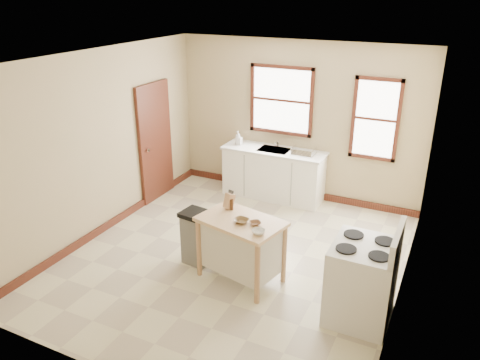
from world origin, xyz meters
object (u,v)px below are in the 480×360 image
object	(u,v)px
bowl_b	(255,223)
bowl_c	(259,232)
soap_bottle_b	(239,139)
kitchen_island	(241,250)
pepper_grinder	(232,205)
trash_bin	(197,237)
knife_block	(229,201)
gas_stove	(363,272)
bowl_a	(241,221)
dish_rack	(304,152)
soap_bottle_a	(238,138)

from	to	relation	value
bowl_b	bowl_c	size ratio (longest dim) A/B	0.88
soap_bottle_b	kitchen_island	distance (m)	2.95
pepper_grinder	trash_bin	xyz separation A→B (m)	(-0.48, -0.11, -0.56)
kitchen_island	knife_block	size ratio (longest dim) A/B	5.32
gas_stove	bowl_b	bearing A→B (deg)	177.20
knife_block	trash_bin	distance (m)	0.74
soap_bottle_b	kitchen_island	xyz separation A→B (m)	(1.29, -2.59, -0.59)
bowl_a	bowl_c	bearing A→B (deg)	-28.80
bowl_c	trash_bin	distance (m)	1.23
dish_rack	trash_bin	distance (m)	2.65
knife_block	bowl_b	bearing A→B (deg)	-6.41
bowl_a	gas_stove	bearing A→B (deg)	-1.41
bowl_c	gas_stove	world-z (taller)	gas_stove
soap_bottle_b	dish_rack	size ratio (longest dim) A/B	0.52
bowl_c	kitchen_island	bearing A→B (deg)	145.87
knife_block	soap_bottle_b	bearing A→B (deg)	134.97
dish_rack	bowl_a	bearing A→B (deg)	-65.17
soap_bottle_a	kitchen_island	bearing A→B (deg)	-45.16
bowl_a	soap_bottle_a	bearing A→B (deg)	116.85
dish_rack	trash_bin	size ratio (longest dim) A/B	0.50
kitchen_island	trash_bin	world-z (taller)	kitchen_island
knife_block	gas_stove	distance (m)	1.94
soap_bottle_a	bowl_a	xyz separation A→B (m)	(1.35, -2.66, -0.15)
bowl_c	gas_stove	size ratio (longest dim) A/B	0.13
soap_bottle_a	knife_block	world-z (taller)	soap_bottle_a
pepper_grinder	bowl_c	distance (m)	0.73
soap_bottle_a	pepper_grinder	world-z (taller)	soap_bottle_a
kitchen_island	pepper_grinder	xyz separation A→B (m)	(-0.24, 0.21, 0.51)
soap_bottle_b	knife_block	world-z (taller)	soap_bottle_b
kitchen_island	pepper_grinder	size ratio (longest dim) A/B	7.09
pepper_grinder	gas_stove	world-z (taller)	gas_stove
kitchen_island	trash_bin	xyz separation A→B (m)	(-0.72, 0.09, -0.05)
kitchen_island	bowl_b	size ratio (longest dim) A/B	7.38
soap_bottle_b	dish_rack	xyz separation A→B (m)	(1.23, 0.00, -0.05)
kitchen_island	gas_stove	size ratio (longest dim) A/B	0.87
bowl_b	trash_bin	distance (m)	1.07
bowl_c	trash_bin	xyz separation A→B (m)	(-1.07, 0.33, -0.51)
soap_bottle_b	pepper_grinder	distance (m)	2.60
bowl_a	bowl_b	distance (m)	0.18
kitchen_island	bowl_c	xyz separation A→B (m)	(0.34, -0.23, 0.46)
pepper_grinder	gas_stove	distance (m)	1.88
soap_bottle_b	trash_bin	xyz separation A→B (m)	(0.56, -2.50, -0.63)
trash_bin	knife_block	bearing A→B (deg)	25.49
soap_bottle_a	knife_block	distance (m)	2.57
soap_bottle_b	bowl_c	distance (m)	3.26
soap_bottle_a	trash_bin	bearing A→B (deg)	-58.71
kitchen_island	gas_stove	xyz separation A→B (m)	(1.58, -0.10, 0.18)
knife_block	pepper_grinder	world-z (taller)	knife_block
bowl_a	bowl_c	xyz separation A→B (m)	(0.31, -0.17, 0.00)
soap_bottle_b	soap_bottle_a	bearing A→B (deg)	172.70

